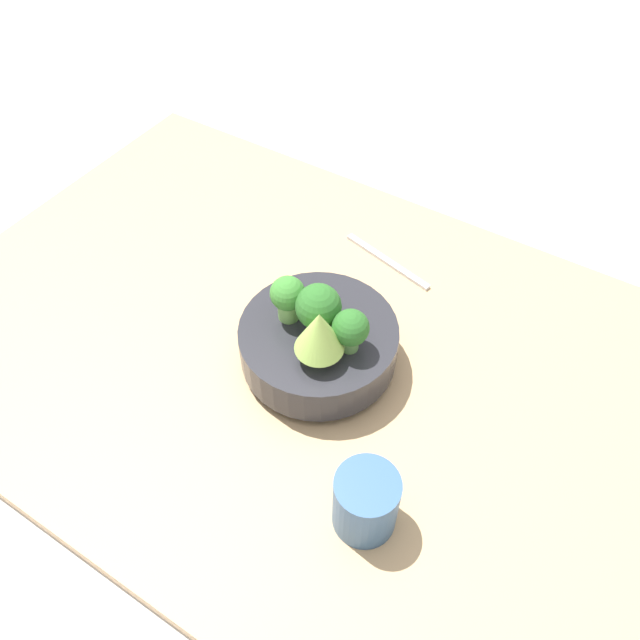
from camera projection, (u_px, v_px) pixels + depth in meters
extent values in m
plane|color=silver|center=(322.00, 371.00, 0.89)|extent=(6.00, 6.00, 0.00)
cube|color=tan|center=(322.00, 364.00, 0.88)|extent=(1.18, 0.75, 0.03)
cylinder|color=#28282D|center=(320.00, 359.00, 0.86)|extent=(0.09, 0.09, 0.01)
cylinder|color=#28282D|center=(320.00, 343.00, 0.83)|extent=(0.21, 0.21, 0.06)
cylinder|color=#7AB256|center=(289.00, 309.00, 0.81)|extent=(0.03, 0.03, 0.03)
sphere|color=#387A2D|center=(288.00, 293.00, 0.79)|extent=(0.05, 0.05, 0.05)
cylinder|color=#609347|center=(319.00, 353.00, 0.77)|extent=(0.02, 0.02, 0.02)
cone|color=#93B751|center=(319.00, 331.00, 0.74)|extent=(0.06, 0.06, 0.06)
cylinder|color=#609347|center=(320.00, 324.00, 0.80)|extent=(0.03, 0.03, 0.02)
sphere|color=#286023|center=(320.00, 307.00, 0.78)|extent=(0.06, 0.06, 0.06)
cylinder|color=#609347|center=(350.00, 342.00, 0.78)|extent=(0.02, 0.02, 0.02)
sphere|color=#286023|center=(351.00, 328.00, 0.76)|extent=(0.05, 0.05, 0.05)
cylinder|color=#33567F|center=(366.00, 502.00, 0.68)|extent=(0.07, 0.07, 0.09)
cube|color=silver|center=(387.00, 261.00, 0.99)|extent=(0.16, 0.05, 0.01)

